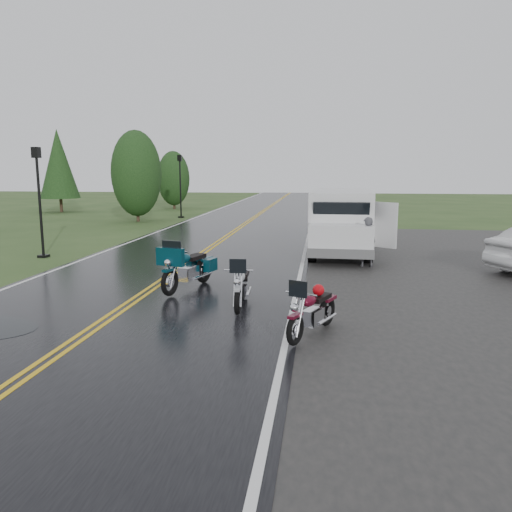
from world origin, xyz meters
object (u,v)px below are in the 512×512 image
Objects in this scene: person_at_van at (367,243)px; motorcycle_red at (295,317)px; motorcycle_silver at (238,290)px; motorcycle_teal at (169,271)px; lamp_post_near_left at (40,202)px; van_white at (313,227)px; lamp_post_far_left at (180,186)px.

motorcycle_red is at bearing 67.47° from person_at_van.
motorcycle_teal is at bearing 141.45° from motorcycle_silver.
lamp_post_near_left reaches higher than motorcycle_red.
lamp_post_near_left is at bearing 163.22° from motorcycle_red.
motorcycle_red is 0.83× the size of motorcycle_teal.
lamp_post_far_left is at bearing 121.76° from van_white.
motorcycle_red is at bearing -27.90° from motorcycle_teal.
lamp_post_far_left is (-8.95, 15.25, 0.87)m from van_white.
person_at_van reaches higher than motorcycle_teal.
person_at_van is at bearing 58.71° from motorcycle_silver.
lamp_post_far_left reaches higher than lamp_post_near_left.
van_white is 9.68m from lamp_post_near_left.
lamp_post_near_left reaches higher than motorcycle_silver.
van_white is (1.45, 6.67, 0.61)m from motorcycle_silver.
van_white is 1.55× the size of lamp_post_near_left.
motorcycle_red is 0.49× the size of lamp_post_near_left.
van_white is (0.14, 8.42, 0.64)m from motorcycle_red.
person_at_van is 19.21m from lamp_post_far_left.
motorcycle_teal is at bearing -74.80° from lamp_post_far_left.
person_at_van is at bearing -19.20° from van_white.
motorcycle_silver is 0.50× the size of lamp_post_near_left.
lamp_post_near_left is at bearing 157.04° from motorcycle_teal.
lamp_post_near_left reaches higher than motorcycle_teal.
van_white is 1.48× the size of lamp_post_far_left.
lamp_post_far_left is (-5.59, 20.57, 1.39)m from motorcycle_teal.
person_at_van is at bearing -56.08° from lamp_post_far_left.
van_white is at bearing 74.45° from motorcycle_silver.
motorcycle_red is at bearing -56.29° from motorcycle_silver.
lamp_post_near_left is (-9.65, -0.24, 0.77)m from van_white.
motorcycle_teal is at bearing -120.95° from van_white.
motorcycle_silver is at bearing -71.12° from lamp_post_far_left.
person_at_van is at bearing -2.11° from lamp_post_near_left.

